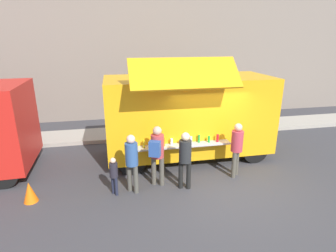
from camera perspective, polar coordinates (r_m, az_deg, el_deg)
The scene contains 11 objects.
ground_plane at distance 7.96m, azimuth 11.55°, elevation -12.91°, with size 60.00×60.00×0.00m, color #38383D.
curb_strip at distance 12.02m, azimuth -18.13°, elevation -2.15°, with size 28.00×1.60×0.15m, color #9E998E.
building_behind at distance 15.15m, azimuth -14.21°, elevation 17.74°, with size 32.00×2.40×8.18m, color slate.
food_truck_main at distance 9.32m, azimuth 4.38°, elevation 2.45°, with size 5.56×3.07×3.54m.
traffic_cone_orange at distance 7.99m, azimuth -27.17°, elevation -12.30°, with size 0.36×0.36×0.55m, color orange.
trash_bin at distance 13.44m, azimuth 20.04°, elevation 1.64°, with size 0.60×0.60×0.99m, color #2F5F37.
customer_front_ordering at distance 7.41m, azimuth 3.63°, elevation -6.30°, with size 0.34×0.34×1.67m.
customer_mid_with_backpack at distance 7.50m, azimuth -2.33°, elevation -5.18°, with size 0.47×0.58×1.78m.
customer_rear_waiting at distance 7.29m, azimuth -7.68°, elevation -6.84°, with size 0.34×0.34×1.67m.
customer_extra_browsing at distance 8.30m, azimuth 14.32°, elevation -3.97°, with size 0.34×0.34×1.69m.
child_near_queue at distance 7.40m, azimuth -11.38°, elevation -9.67°, with size 0.22×0.22×1.08m.
Camera 1 is at (-2.86, -6.22, 4.05)m, focal length 28.87 mm.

